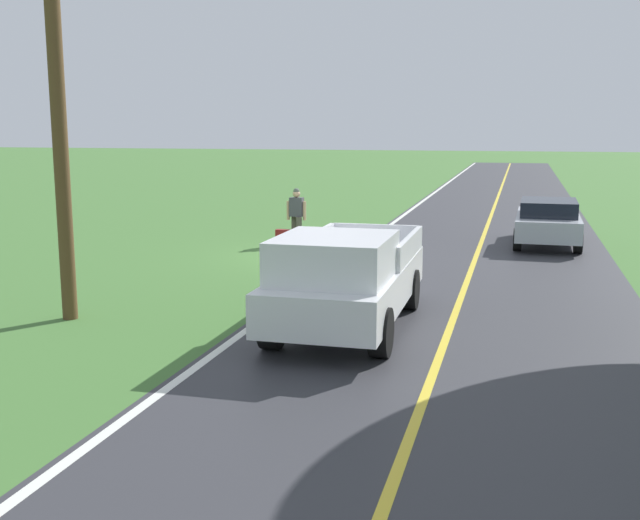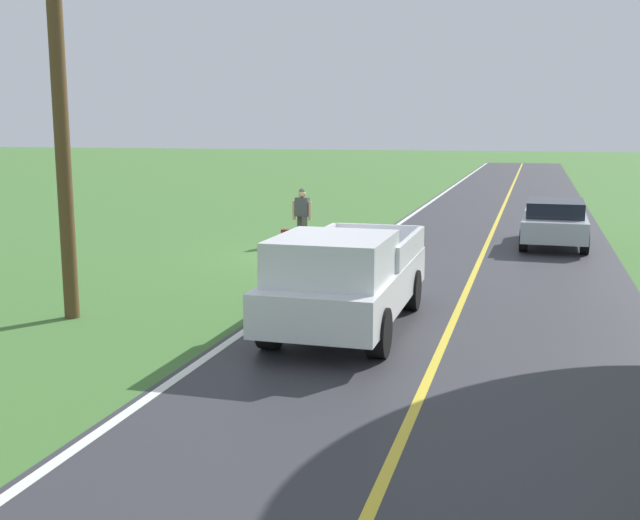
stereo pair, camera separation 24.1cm
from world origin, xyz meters
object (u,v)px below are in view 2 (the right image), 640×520
pickup_truck_passing (345,277)px  sedan_near_oncoming (555,221)px  suitcase_carried (289,237)px  hitchhiker_walking (302,213)px  utility_pole_roadside (61,121)px

pickup_truck_passing → sedan_near_oncoming: size_ratio=1.22×
suitcase_carried → sedan_near_oncoming: (-7.91, -1.91, 0.52)m
sedan_near_oncoming → hitchhiker_walking: bearing=13.7°
suitcase_carried → utility_pole_roadside: size_ratio=0.06×
utility_pole_roadside → suitcase_carried: bearing=-96.4°
suitcase_carried → pickup_truck_passing: pickup_truck_passing is taller
hitchhiker_walking → utility_pole_roadside: utility_pole_roadside is taller
pickup_truck_passing → hitchhiker_walking: bearing=-68.5°
suitcase_carried → utility_pole_roadside: bearing=-6.6°
suitcase_carried → utility_pole_roadside: (1.10, 9.87, 3.45)m
pickup_truck_passing → utility_pole_roadside: utility_pole_roadside is taller
utility_pole_roadside → sedan_near_oncoming: bearing=-127.4°
pickup_truck_passing → sedan_near_oncoming: (-3.78, -11.24, -0.21)m
hitchhiker_walking → utility_pole_roadside: 10.43m
suitcase_carried → pickup_truck_passing: size_ratio=0.09×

